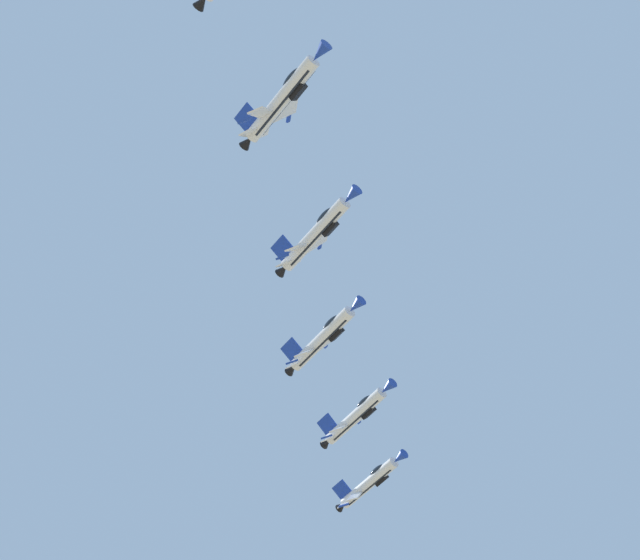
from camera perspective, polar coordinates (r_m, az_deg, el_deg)
name	(u,v)px	position (r m, az deg, el deg)	size (l,w,h in m)	color
fighter_jet_left_wing	(283,98)	(111.82, -2.16, 10.53)	(6.90, 15.89, 8.04)	white
fighter_jet_right_wing	(316,233)	(120.42, -0.21, 2.73)	(6.86, 15.89, 8.07)	white
fighter_jet_left_outer	(323,338)	(129.55, 0.20, -3.38)	(6.84, 15.89, 8.09)	white
fighter_jet_right_outer	(357,415)	(141.21, 2.15, -7.87)	(7.41, 15.89, 7.60)	white
fighter_jet_trail_slot	(370,482)	(152.74, 2.94, -11.66)	(6.88, 15.89, 8.06)	white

